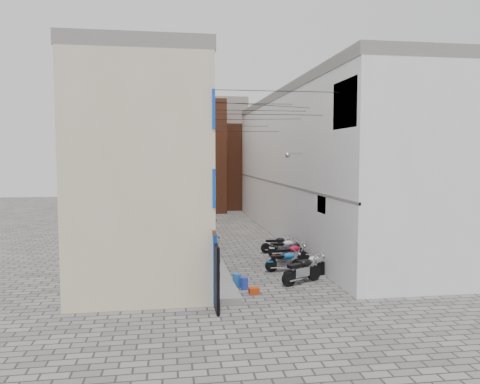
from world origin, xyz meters
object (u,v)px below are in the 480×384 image
motorcycle_c (285,260)px  red_crate (254,291)px  person_b (213,236)px  motorcycle_g (277,244)px  water_jug_far (237,280)px  motorcycle_e (294,250)px  person_a (216,259)px  motorcycle_d (290,254)px  motorcycle_f (284,247)px  water_jug_near (244,283)px  motorcycle_b (310,265)px  motorcycle_a (302,269)px

motorcycle_c → red_crate: motorcycle_c is taller
motorcycle_c → person_b: size_ratio=0.99×
motorcycle_g → water_jug_far: motorcycle_g is taller
motorcycle_e → person_b: person_b is taller
person_a → water_jug_far: bearing=-143.0°
motorcycle_d → motorcycle_g: size_ratio=1.16×
motorcycle_f → water_jug_far: bearing=-30.8°
person_b → water_jug_near: size_ratio=3.85×
motorcycle_c → motorcycle_e: (0.93, 1.90, 0.01)m
motorcycle_d → water_jug_near: bearing=-53.3°
motorcycle_g → red_crate: 7.41m
motorcycle_b → motorcycle_g: bearing=159.7°
motorcycle_g → water_jug_far: (-2.98, -5.93, -0.24)m
motorcycle_a → person_a: person_a is taller
water_jug_far → person_b: bearing=94.8°
motorcycle_c → motorcycle_d: size_ratio=0.89×
person_b → water_jug_near: bearing=-166.5°
motorcycle_b → red_crate: 3.41m
person_b → red_crate: (0.92, -6.16, -1.02)m
person_b → motorcycle_f: bearing=-85.5°
motorcycle_g → motorcycle_f: bearing=10.6°
motorcycle_b → motorcycle_d: 2.12m
motorcycle_c → person_a: 3.58m
water_jug_far → water_jug_near: bearing=-59.3°
person_a → water_jug_far: person_a is taller
motorcycle_g → person_a: bearing=-34.1°
motorcycle_f → motorcycle_g: (-0.17, 0.95, -0.00)m
red_crate → motorcycle_f: bearing=66.2°
motorcycle_a → motorcycle_d: size_ratio=1.03×
person_a → red_crate: person_a is taller
motorcycle_d → water_jug_near: motorcycle_d is taller
motorcycle_a → motorcycle_c: motorcycle_a is taller
person_a → person_b: (0.33, 4.64, 0.11)m
motorcycle_a → person_a: size_ratio=1.30×
motorcycle_d → motorcycle_a: bearing=-21.0°
motorcycle_a → motorcycle_e: 3.95m
motorcycle_g → water_jug_near: 6.90m
motorcycle_a → motorcycle_c: bearing=157.8°
water_jug_near → motorcycle_g: bearing=66.5°
person_a → motorcycle_a: bearing=-117.5°
motorcycle_d → water_jug_far: size_ratio=3.84×
person_b → motorcycle_b: bearing=-132.0°
motorcycle_d → red_crate: motorcycle_d is taller
motorcycle_a → person_b: 5.93m
motorcycle_b → person_b: (-3.67, 4.18, 0.60)m
motorcycle_a → motorcycle_d: (0.32, 2.98, -0.01)m
motorcycle_b → motorcycle_d: bearing=164.7°
motorcycle_g → motorcycle_c: bearing=-7.8°
motorcycle_a → motorcycle_f: motorcycle_a is taller
motorcycle_e → motorcycle_g: motorcycle_e is taller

